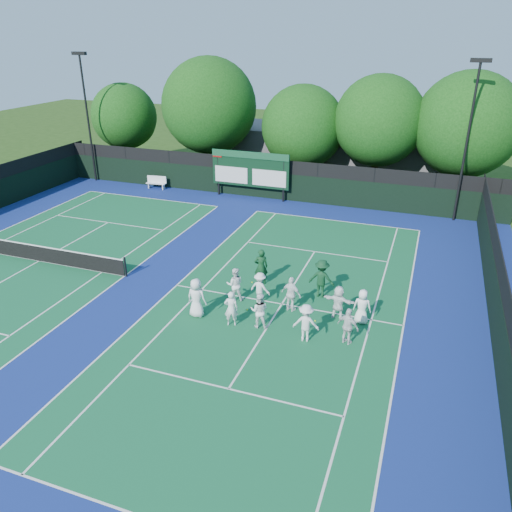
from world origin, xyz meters
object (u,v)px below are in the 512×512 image
(bench, at_px, (156,182))
(coach_left, at_px, (261,267))
(scoreboard, at_px, (250,170))
(tennis_net, at_px, (38,253))

(bench, height_order, coach_left, coach_left)
(scoreboard, relative_size, bench, 3.65)
(tennis_net, bearing_deg, bench, 93.77)
(scoreboard, distance_m, tennis_net, 16.26)
(bench, bearing_deg, tennis_net, -86.23)
(scoreboard, relative_size, coach_left, 3.22)
(scoreboard, xyz_separation_m, tennis_net, (-6.99, -14.59, -1.70))
(tennis_net, height_order, bench, tennis_net)
(scoreboard, bearing_deg, bench, -178.47)
(tennis_net, distance_m, coach_left, 12.51)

